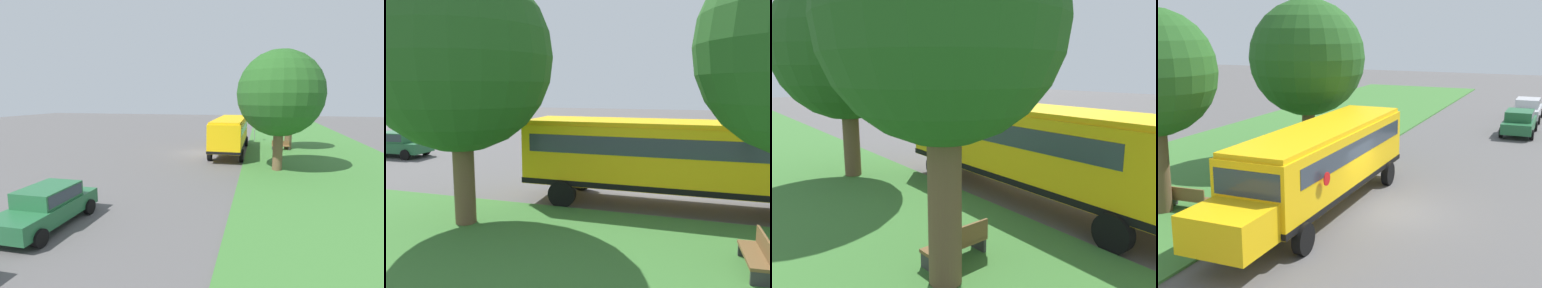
% 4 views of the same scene
% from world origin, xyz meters
% --- Properties ---
extents(ground_plane, '(120.00, 120.00, 0.00)m').
position_xyz_m(ground_plane, '(0.00, 0.00, 0.00)').
color(ground_plane, '#565454').
extents(grass_verge, '(12.00, 80.00, 0.08)m').
position_xyz_m(grass_verge, '(-10.00, 0.00, 0.04)').
color(grass_verge, '#3D7533').
rests_on(grass_verge, ground).
extents(school_bus, '(2.85, 12.42, 3.16)m').
position_xyz_m(school_bus, '(-2.58, -0.78, 1.92)').
color(school_bus, yellow).
rests_on(school_bus, ground).
extents(car_green_nearest, '(2.02, 4.40, 1.56)m').
position_xyz_m(car_green_nearest, '(2.80, 16.73, 0.88)').
color(car_green_nearest, '#236038').
rests_on(car_green_nearest, ground).
extents(oak_tree_beside_bus, '(4.53, 4.53, 7.45)m').
position_xyz_m(oak_tree_beside_bus, '(-7.82, -3.41, 5.06)').
color(oak_tree_beside_bus, brown).
rests_on(oak_tree_beside_bus, ground).
extents(oak_tree_roadside_mid, '(5.70, 5.70, 8.09)m').
position_xyz_m(oak_tree_roadside_mid, '(-6.22, 5.46, 5.28)').
color(oak_tree_roadside_mid, brown).
rests_on(oak_tree_roadside_mid, ground).
extents(stop_sign, '(0.08, 0.68, 2.74)m').
position_xyz_m(stop_sign, '(-4.60, -8.19, 1.74)').
color(stop_sign, gray).
rests_on(stop_sign, ground).
extents(park_bench, '(1.63, 0.60, 0.92)m').
position_xyz_m(park_bench, '(-7.14, -2.86, 0.47)').
color(park_bench, brown).
rests_on(park_bench, ground).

